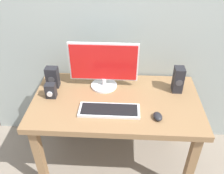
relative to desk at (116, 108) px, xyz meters
name	(u,v)px	position (x,y,z in m)	size (l,w,h in m)	color
ground_plane	(115,159)	(0.00, 0.00, -0.64)	(6.00, 6.00, 0.00)	gray
desk	(116,108)	(0.00, 0.00, 0.00)	(1.32, 0.73, 0.74)	#936D47
monitor	(104,65)	(-0.11, 0.19, 0.29)	(0.56, 0.22, 0.39)	silver
keyboard_primary	(109,110)	(-0.05, -0.14, 0.10)	(0.45, 0.16, 0.02)	silver
mouse	(158,116)	(0.30, -0.20, 0.11)	(0.06, 0.09, 0.04)	#232328
speaker_right	(178,80)	(0.49, 0.15, 0.20)	(0.08, 0.10, 0.22)	#232328
speaker_left	(52,77)	(-0.54, 0.16, 0.18)	(0.10, 0.08, 0.18)	#232328
audio_controller	(51,91)	(-0.52, 0.01, 0.15)	(0.08, 0.08, 0.12)	#232328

